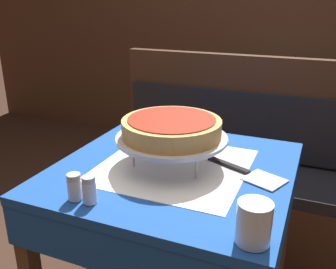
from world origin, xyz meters
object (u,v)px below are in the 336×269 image
(booth_bench, at_px, (240,190))
(condiment_caddy, at_px, (294,71))
(dining_table_front, at_px, (174,193))
(pizza_server, at_px, (247,173))
(pepper_shaker, at_px, (89,190))
(deep_dish_pizza, at_px, (172,127))
(pizza_pan_stand, at_px, (172,139))
(water_glass_near, at_px, (254,223))
(dining_table_rear, at_px, (280,90))
(salt_shaker, at_px, (75,187))

(booth_bench, xyz_separation_m, condiment_caddy, (0.14, 0.94, 0.50))
(booth_bench, height_order, condiment_caddy, booth_bench)
(dining_table_front, bearing_deg, pizza_server, 8.03)
(pizza_server, distance_m, condiment_caddy, 1.67)
(pepper_shaker, bearing_deg, deep_dish_pizza, 70.65)
(pizza_pan_stand, height_order, condiment_caddy, condiment_caddy)
(booth_bench, distance_m, condiment_caddy, 1.07)
(dining_table_front, distance_m, pizza_pan_stand, 0.20)
(booth_bench, xyz_separation_m, pepper_shaker, (-0.21, -1.07, 0.50))
(pizza_server, distance_m, water_glass_near, 0.36)
(pizza_pan_stand, distance_m, water_glass_near, 0.47)
(dining_table_rear, bearing_deg, pizza_server, -86.79)
(dining_table_front, distance_m, pizza_server, 0.26)
(dining_table_front, bearing_deg, dining_table_rear, 85.20)
(deep_dish_pizza, height_order, pepper_shaker, deep_dish_pizza)
(booth_bench, bearing_deg, condiment_caddy, 81.61)
(condiment_caddy, bearing_deg, water_glass_near, -87.21)
(deep_dish_pizza, distance_m, condiment_caddy, 1.71)
(water_glass_near, bearing_deg, deep_dish_pizza, 136.23)
(pizza_server, height_order, salt_shaker, salt_shaker)
(pizza_pan_stand, relative_size, condiment_caddy, 2.55)
(dining_table_rear, height_order, water_glass_near, water_glass_near)
(condiment_caddy, bearing_deg, salt_shaker, -101.16)
(pizza_pan_stand, height_order, deep_dish_pizza, deep_dish_pizza)
(pepper_shaker, relative_size, condiment_caddy, 0.54)
(dining_table_front, relative_size, pizza_pan_stand, 2.09)
(pizza_pan_stand, xyz_separation_m, condiment_caddy, (0.24, 1.69, -0.05))
(pizza_server, distance_m, pepper_shaker, 0.50)
(dining_table_front, distance_m, deep_dish_pizza, 0.24)
(booth_bench, distance_m, salt_shaker, 1.21)
(dining_table_rear, relative_size, water_glass_near, 7.60)
(booth_bench, relative_size, condiment_caddy, 10.04)
(booth_bench, height_order, pizza_server, booth_bench)
(deep_dish_pizza, relative_size, pizza_server, 1.17)
(pizza_pan_stand, height_order, pepper_shaker, pizza_pan_stand)
(deep_dish_pizza, height_order, condiment_caddy, deep_dish_pizza)
(booth_bench, bearing_deg, salt_shaker, -103.54)
(dining_table_rear, xyz_separation_m, water_glass_near, (0.18, -2.02, 0.16))
(pepper_shaker, bearing_deg, condiment_caddy, 80.18)
(pizza_pan_stand, xyz_separation_m, pizza_server, (0.25, 0.03, -0.09))
(dining_table_front, distance_m, condiment_caddy, 1.72)
(dining_table_front, height_order, water_glass_near, water_glass_near)
(dining_table_rear, distance_m, deep_dish_pizza, 1.73)
(salt_shaker, bearing_deg, pizza_pan_stand, 63.25)
(deep_dish_pizza, distance_m, salt_shaker, 0.37)
(booth_bench, bearing_deg, water_glass_near, -77.62)
(dining_table_front, relative_size, dining_table_rear, 0.99)
(dining_table_front, height_order, salt_shaker, salt_shaker)
(booth_bench, distance_m, deep_dish_pizza, 0.97)
(pizza_pan_stand, height_order, water_glass_near, water_glass_near)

